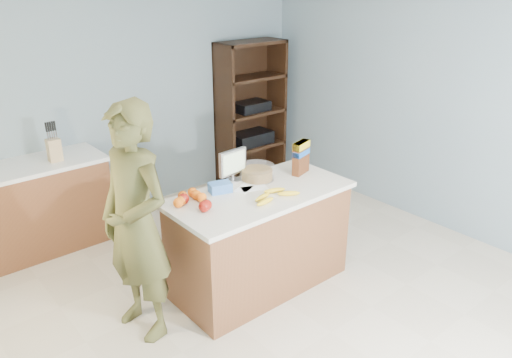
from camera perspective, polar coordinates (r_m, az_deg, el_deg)
floor at (r=4.38m, az=3.03°, el=-13.54°), size 4.50×5.00×0.02m
walls at (r=3.66m, az=3.55°, el=7.83°), size 4.52×5.02×2.51m
counter_peninsula at (r=4.34m, az=0.43°, el=-7.33°), size 1.56×0.76×0.90m
back_cabinet at (r=5.36m, az=-23.17°, el=-2.76°), size 1.24×0.62×0.90m
shelving_unit at (r=6.56m, az=-0.85°, el=7.41°), size 0.90×0.40×1.80m
person at (r=3.70m, az=-13.57°, el=-5.02°), size 0.54×0.73×1.81m
knife_block at (r=5.14m, az=-22.07°, el=3.17°), size 0.12×0.10×0.31m
envelopes at (r=4.19m, az=-0.73°, el=-1.04°), size 0.30×0.25×0.00m
bananas at (r=4.01m, az=1.94°, el=-1.90°), size 0.43×0.24×0.04m
apples at (r=3.84m, az=-6.66°, el=-2.79°), size 0.16×0.31×0.09m
oranges at (r=3.97m, az=-7.67°, el=-2.09°), size 0.27×0.21×0.08m
blue_carton at (r=4.12m, az=-4.12°, el=-0.96°), size 0.21×0.16×0.08m
salad_bowl at (r=4.36m, az=0.12°, el=0.70°), size 0.30×0.30×0.13m
tv at (r=4.29m, az=-2.67°, el=1.77°), size 0.28×0.12×0.28m
cereal_box at (r=4.46m, az=5.17°, el=2.73°), size 0.21×0.13×0.30m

